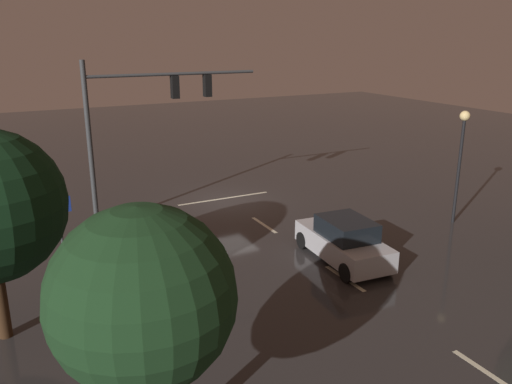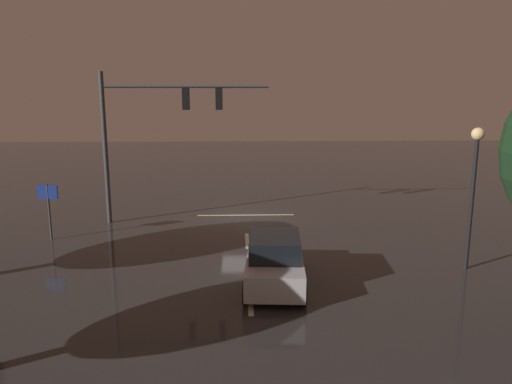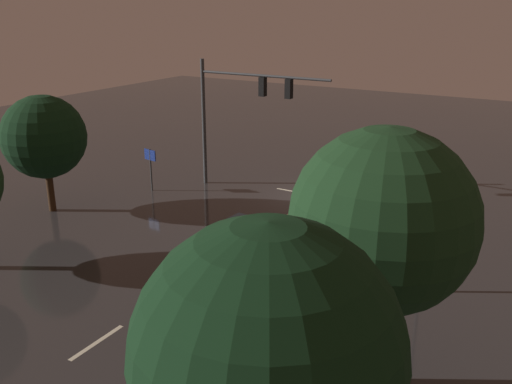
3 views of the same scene
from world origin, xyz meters
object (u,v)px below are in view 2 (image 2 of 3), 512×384
object	(u,v)px
street_lamp_left_kerb	(474,172)
route_sign	(48,200)
traffic_signal_assembly	(155,119)
car_approaching	(275,261)

from	to	relation	value
street_lamp_left_kerb	route_sign	bearing A→B (deg)	-14.10
traffic_signal_assembly	route_sign	bearing A→B (deg)	33.07
car_approaching	route_sign	bearing A→B (deg)	-29.49
traffic_signal_assembly	car_approaching	xyz separation A→B (m)	(-5.09, 7.99, -4.20)
traffic_signal_assembly	street_lamp_left_kerb	xyz separation A→B (m)	(-12.07, 6.82, -1.46)
street_lamp_left_kerb	route_sign	distance (m)	16.87
car_approaching	route_sign	world-z (taller)	route_sign
car_approaching	street_lamp_left_kerb	size ratio (longest dim) A/B	0.88
car_approaching	route_sign	distance (m)	10.71
street_lamp_left_kerb	route_sign	world-z (taller)	street_lamp_left_kerb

